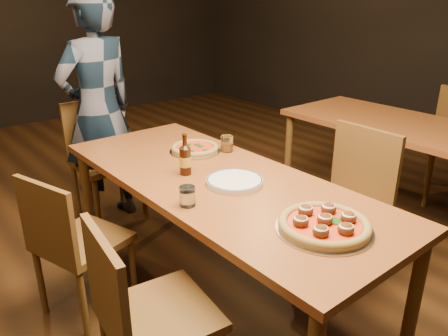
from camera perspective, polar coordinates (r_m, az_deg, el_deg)
ground at (r=2.63m, az=-0.72°, el=-16.55°), size 9.00×9.00×0.00m
table_main at (r=2.27m, az=-0.80°, el=-2.97°), size 0.80×2.00×0.75m
table_right at (r=3.44m, az=24.25°, el=3.75°), size 0.80×2.00×0.75m
chair_main_nw at (r=1.84m, az=-8.42°, el=-18.32°), size 0.47×0.47×0.90m
chair_main_sw at (r=2.44m, az=-17.97°, el=-8.90°), size 0.50×0.50×0.86m
chair_main_e at (r=2.65m, az=14.81°, el=-4.78°), size 0.46×0.46×0.96m
chair_end at (r=3.36m, az=-15.07°, el=0.85°), size 0.44×0.44×0.95m
chair_nbr_right at (r=4.06m, az=25.77°, el=3.04°), size 0.57×0.57×0.95m
pizza_meatball at (r=1.79m, az=12.98°, el=-7.17°), size 0.39×0.39×0.07m
pizza_margherita at (r=2.62m, az=-3.81°, el=2.56°), size 0.30×0.30×0.04m
plate_stack at (r=2.16m, az=1.39°, el=-1.78°), size 0.28×0.28×0.03m
beer_bottle at (r=2.27m, az=-5.08°, el=1.01°), size 0.06×0.06×0.22m
water_glass at (r=1.94m, az=-4.81°, el=-3.69°), size 0.07×0.07×0.09m
amber_glass at (r=2.61m, az=0.38°, el=3.19°), size 0.07×0.07×0.09m
diner at (r=3.27m, az=-16.07°, el=7.14°), size 0.69×0.52×1.70m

